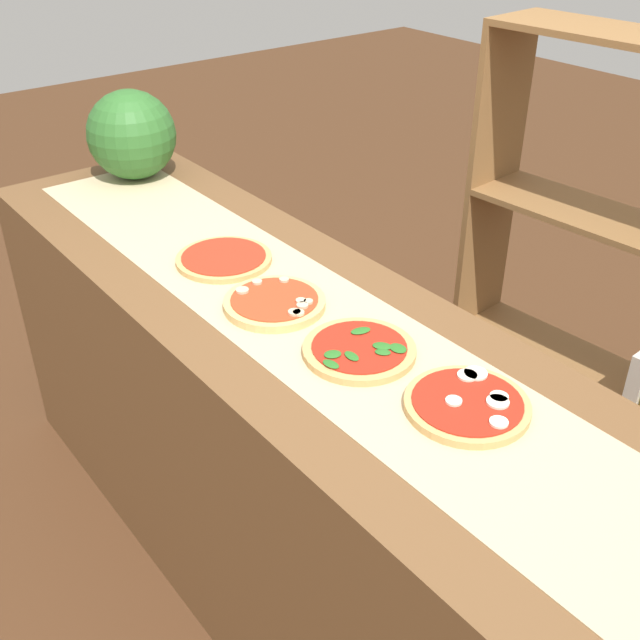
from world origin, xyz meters
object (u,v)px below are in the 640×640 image
(pizza_mushroom_1, at_px, (275,303))
(pizza_spinach_2, at_px, (358,351))
(pizza_mozzarella_3, at_px, (468,404))
(pizza_plain_0, at_px, (224,258))
(watermelon, at_px, (132,135))

(pizza_mushroom_1, relative_size, pizza_spinach_2, 0.99)
(pizza_mushroom_1, xyz_separation_m, pizza_mozzarella_3, (0.54, 0.07, -0.00))
(pizza_plain_0, xyz_separation_m, pizza_spinach_2, (0.54, -0.01, 0.00))
(pizza_spinach_2, height_order, watermelon, watermelon)
(pizza_plain_0, relative_size, pizza_spinach_2, 1.03)
(pizza_spinach_2, relative_size, watermelon, 0.86)
(watermelon, bearing_deg, pizza_plain_0, -7.94)
(pizza_plain_0, distance_m, watermelon, 0.72)
(watermelon, bearing_deg, pizza_mushroom_1, -7.53)
(pizza_spinach_2, distance_m, watermelon, 1.25)
(pizza_plain_0, bearing_deg, watermelon, 172.06)
(watermelon, bearing_deg, pizza_spinach_2, -4.79)
(pizza_mozzarella_3, relative_size, watermelon, 0.86)
(pizza_plain_0, distance_m, pizza_spinach_2, 0.54)
(pizza_spinach_2, xyz_separation_m, watermelon, (-1.24, 0.10, 0.13))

